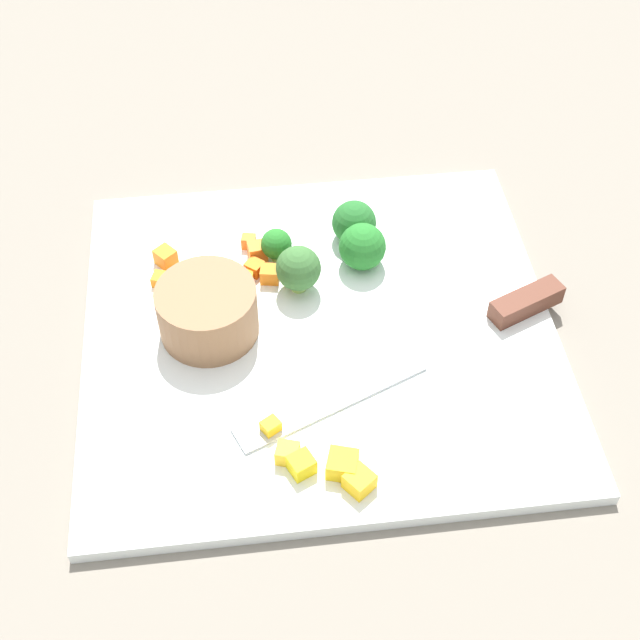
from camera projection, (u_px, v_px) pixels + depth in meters
ground_plane at (320, 336)px, 0.77m from camera, size 4.00×4.00×0.00m
cutting_board at (320, 332)px, 0.76m from camera, size 0.40×0.38×0.01m
prep_bowl at (207, 311)px, 0.74m from camera, size 0.08×0.08×0.05m
chef_knife at (460, 333)px, 0.75m from camera, size 0.30×0.15×0.02m
carrot_dice_0 at (173, 279)px, 0.79m from camera, size 0.01×0.01×0.01m
carrot_dice_1 at (181, 285)px, 0.78m from camera, size 0.01×0.01×0.01m
carrot_dice_2 at (270, 274)px, 0.79m from camera, size 0.02×0.02×0.01m
carrot_dice_3 at (160, 279)px, 0.79m from camera, size 0.02×0.02×0.01m
carrot_dice_4 at (247, 276)px, 0.79m from camera, size 0.01×0.01×0.01m
carrot_dice_5 at (258, 251)px, 0.81m from camera, size 0.02×0.02×0.02m
carrot_dice_6 at (255, 268)px, 0.80m from camera, size 0.02×0.02×0.01m
carrot_dice_7 at (217, 273)px, 0.79m from camera, size 0.02×0.02×0.01m
carrot_dice_8 at (249, 242)px, 0.82m from camera, size 0.01×0.01×0.01m
carrot_dice_9 at (166, 257)px, 0.80m from camera, size 0.02×0.02×0.02m
pepper_dice_0 at (346, 464)px, 0.66m from camera, size 0.03×0.03×0.02m
pepper_dice_1 at (288, 453)px, 0.67m from camera, size 0.02×0.02×0.01m
pepper_dice_2 at (359, 481)px, 0.65m from camera, size 0.03×0.03×0.02m
pepper_dice_3 at (302, 465)px, 0.66m from camera, size 0.02×0.02×0.02m
pepper_dice_4 at (271, 427)px, 0.68m from camera, size 0.02×0.02×0.01m
broccoli_floret_0 at (276, 245)px, 0.80m from camera, size 0.03×0.03×0.03m
broccoli_floret_1 at (354, 223)px, 0.82m from camera, size 0.04×0.04×0.04m
broccoli_floret_2 at (298, 269)px, 0.77m from camera, size 0.04×0.04×0.05m
broccoli_floret_3 at (362, 247)px, 0.79m from camera, size 0.04×0.04×0.04m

